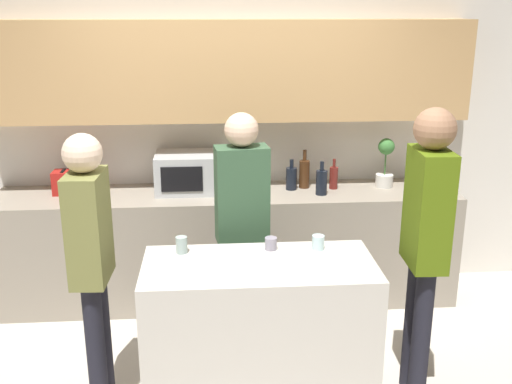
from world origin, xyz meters
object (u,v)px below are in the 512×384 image
microwave (189,172)px  person_center (426,231)px  toaster (71,182)px  cup_0 (182,245)px  potted_plant (385,163)px  person_right (242,214)px  bottle_2 (322,182)px  cup_1 (271,244)px  person_left (91,250)px  bottle_0 (291,178)px  bottle_3 (334,177)px  cup_2 (318,242)px  bottle_1 (304,173)px

microwave → person_center: person_center is taller
toaster → cup_0: (0.90, -1.21, -0.06)m
potted_plant → person_right: person_right is taller
cup_0 → bottle_2: bearing=45.3°
person_center → person_right: 1.19m
cup_1 → person_right: (-0.15, 0.37, 0.06)m
toaster → person_center: 2.71m
cup_0 → person_left: size_ratio=0.06×
microwave → potted_plant: bearing=0.1°
bottle_2 → bottle_0: bearing=144.8°
potted_plant → bottle_3: potted_plant is taller
potted_plant → person_center: size_ratio=0.22×
microwave → person_right: (0.37, -0.83, -0.06)m
cup_2 → person_right: (-0.44, 0.39, 0.06)m
cup_2 → cup_1: bearing=176.6°
cup_1 → person_left: bearing=-171.5°
microwave → potted_plant: potted_plant is taller
bottle_0 → bottle_2: bearing=-35.2°
cup_2 → bottle_0: bearing=90.3°
bottle_0 → person_right: 0.91m
cup_1 → toaster: bearing=140.2°
bottle_3 → potted_plant: bearing=3.6°
cup_2 → bottle_1: bearing=85.3°
person_left → person_right: 1.03m
person_center → potted_plant: bearing=-5.0°
cup_1 → bottle_3: bearing=62.3°
potted_plant → bottle_2: potted_plant is taller
microwave → cup_1: bearing=-66.4°
microwave → bottle_0: size_ratio=2.14×
bottle_2 → cup_2: bottle_2 is taller
person_left → cup_2: bearing=98.7°
cup_2 → person_right: person_right is taller
cup_1 → person_right: size_ratio=0.05×
cup_0 → cup_1: size_ratio=1.33×
cup_2 → person_center: (0.58, -0.21, 0.14)m
potted_plant → person_right: 1.45m
toaster → cup_0: toaster is taller
cup_1 → person_left: (-1.04, -0.16, 0.06)m
cup_1 → person_left: 1.05m
bottle_0 → cup_2: size_ratio=2.80×
bottle_0 → cup_0: bearing=-124.4°
potted_plant → bottle_1: bearing=178.4°
bottle_1 → cup_1: size_ratio=4.08×
microwave → cup_1: size_ratio=6.89×
bottle_2 → person_center: person_center is taller
cup_2 → bottle_3: bearing=74.5°
cup_2 → cup_0: bearing=179.7°
person_left → cup_1: bearing=101.2°
person_center → bottle_1: bearing=20.1°
person_left → person_right: bearing=123.5°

